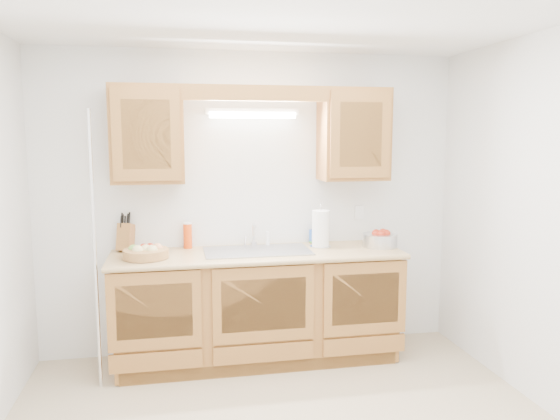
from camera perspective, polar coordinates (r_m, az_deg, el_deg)
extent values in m
plane|color=white|center=(3.16, 0.95, 20.29)|extent=(3.50, 3.50, 0.00)
cube|color=silver|center=(4.60, -2.97, 0.69)|extent=(3.50, 0.02, 2.50)
cube|color=silver|center=(1.74, 11.38, -11.32)|extent=(3.50, 0.02, 2.50)
cube|color=silver|center=(3.89, 27.03, -1.45)|extent=(0.02, 3.00, 2.50)
cube|color=#995C2C|center=(4.48, -2.35, -10.12)|extent=(2.20, 0.60, 0.86)
cube|color=tan|center=(4.35, -2.35, -4.66)|extent=(2.30, 0.63, 0.04)
cube|color=#995C2C|center=(4.36, -13.68, 7.67)|extent=(0.55, 0.33, 0.75)
cube|color=#995C2C|center=(4.59, 7.68, 7.81)|extent=(0.55, 0.33, 0.75)
cube|color=#995C2C|center=(4.27, -2.46, 12.12)|extent=(2.20, 0.05, 0.12)
cylinder|color=white|center=(4.47, -2.85, 9.87)|extent=(0.70, 0.05, 0.05)
cube|color=white|center=(4.50, -2.91, 10.23)|extent=(0.76, 0.06, 0.05)
cube|color=#9E9EA3|center=(4.37, -2.39, -4.31)|extent=(0.84, 0.46, 0.01)
cube|color=#9E9EA3|center=(4.36, -5.13, -5.47)|extent=(0.39, 0.40, 0.16)
cube|color=#9E9EA3|center=(4.42, 0.32, -5.25)|extent=(0.39, 0.40, 0.16)
cylinder|color=silver|center=(4.56, -2.77, -3.58)|extent=(0.06, 0.06, 0.04)
cylinder|color=silver|center=(4.54, -2.78, -2.59)|extent=(0.02, 0.02, 0.16)
cylinder|color=silver|center=(4.48, -2.69, -1.57)|extent=(0.02, 0.12, 0.02)
cylinder|color=white|center=(4.57, -1.28, -3.04)|extent=(0.03, 0.03, 0.12)
cylinder|color=silver|center=(4.07, -18.78, -4.20)|extent=(0.03, 0.03, 2.00)
cube|color=white|center=(4.83, 8.29, -0.25)|extent=(0.08, 0.01, 0.12)
cylinder|color=#B47F48|center=(4.23, -13.83, -4.43)|extent=(0.43, 0.43, 0.07)
sphere|color=#D8C67F|center=(4.19, -14.64, -4.15)|extent=(0.08, 0.08, 0.08)
sphere|color=#D8C67F|center=(4.18, -13.23, -4.14)|extent=(0.08, 0.08, 0.08)
sphere|color=tan|center=(4.26, -12.68, -3.92)|extent=(0.08, 0.08, 0.08)
sphere|color=#A62613|center=(4.28, -14.06, -3.91)|extent=(0.08, 0.08, 0.08)
sphere|color=#72A53F|center=(4.26, -15.09, -4.01)|extent=(0.08, 0.08, 0.08)
sphere|color=#D8C67F|center=(4.22, -13.85, -4.06)|extent=(0.08, 0.08, 0.08)
sphere|color=#A62613|center=(4.31, -13.42, -3.84)|extent=(0.07, 0.07, 0.07)
cube|color=#995C2C|center=(4.54, -15.82, -2.77)|extent=(0.15, 0.20, 0.24)
cylinder|color=black|center=(4.51, -16.27, -1.22)|extent=(0.02, 0.04, 0.09)
cylinder|color=black|center=(4.50, -15.90, -1.16)|extent=(0.02, 0.04, 0.09)
cylinder|color=black|center=(4.50, -15.53, -1.10)|extent=(0.02, 0.04, 0.09)
cylinder|color=black|center=(4.54, -16.11, -0.99)|extent=(0.02, 0.04, 0.09)
cylinder|color=black|center=(4.54, -15.62, -0.93)|extent=(0.02, 0.04, 0.09)
cylinder|color=black|center=(4.57, -16.21, -0.84)|extent=(0.02, 0.04, 0.09)
cylinder|color=black|center=(4.57, -15.47, -0.77)|extent=(0.02, 0.04, 0.09)
cylinder|color=#E4430C|center=(4.53, -9.62, -2.70)|extent=(0.08, 0.08, 0.20)
cylinder|color=white|center=(4.51, -9.65, -1.37)|extent=(0.07, 0.07, 0.01)
imported|color=blue|center=(4.68, 3.72, -2.45)|extent=(0.10, 0.10, 0.17)
cube|color=#CC333F|center=(4.70, 3.71, -3.46)|extent=(0.10, 0.07, 0.01)
cube|color=green|center=(4.70, 3.71, -3.36)|extent=(0.10, 0.07, 0.02)
cylinder|color=silver|center=(4.54, 4.25, -3.83)|extent=(0.18, 0.18, 0.01)
cylinder|color=silver|center=(4.51, 4.27, -1.71)|extent=(0.02, 0.02, 0.35)
cylinder|color=white|center=(4.51, 4.27, -1.91)|extent=(0.18, 0.18, 0.30)
sphere|color=silver|center=(4.48, 4.30, 0.50)|extent=(0.02, 0.02, 0.02)
cylinder|color=silver|center=(4.61, 10.40, -3.12)|extent=(0.32, 0.32, 0.11)
sphere|color=#A62613|center=(4.59, 10.03, -2.47)|extent=(0.08, 0.08, 0.08)
sphere|color=#A62613|center=(4.63, 10.69, -2.39)|extent=(0.08, 0.08, 0.08)
sphere|color=#A62613|center=(4.57, 10.56, -2.52)|extent=(0.08, 0.08, 0.08)
sphere|color=#A62613|center=(4.60, 11.02, -2.47)|extent=(0.08, 0.08, 0.08)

